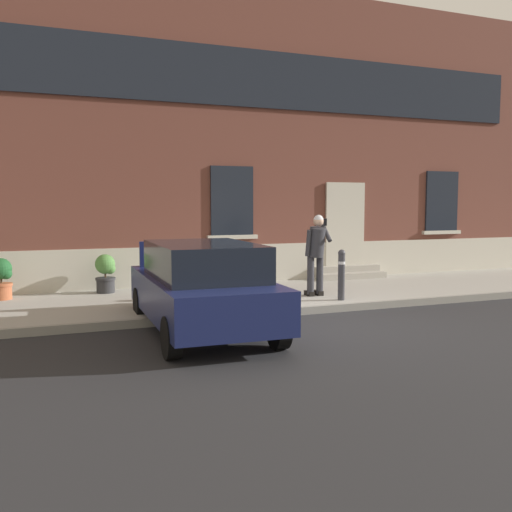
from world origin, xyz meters
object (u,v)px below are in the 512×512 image
hatchback_car_navy (202,286)px  bollard_near_person (341,273)px  person_on_phone (316,250)px  planter_terracotta (2,278)px  planter_charcoal (106,272)px

hatchback_car_navy → bollard_near_person: (3.32, 1.23, -0.08)m
bollard_near_person → person_on_phone: person_on_phone is taller
hatchback_car_navy → planter_terracotta: size_ratio=4.78×
planter_terracotta → person_on_phone: bearing=-17.8°
hatchback_car_navy → planter_terracotta: (-3.18, 3.87, -0.18)m
hatchback_car_navy → planter_terracotta: bearing=129.4°
hatchback_car_navy → planter_charcoal: (-1.07, 4.00, -0.18)m
planter_terracotta → bollard_near_person: bearing=-22.1°
bollard_near_person → planter_charcoal: 5.19m
hatchback_car_navy → bollard_near_person: 3.54m
person_on_phone → planter_charcoal: 4.69m
planter_charcoal → hatchback_car_navy: bearing=-75.1°
bollard_near_person → planter_terracotta: 7.02m
hatchback_car_navy → planter_charcoal: bearing=104.9°
person_on_phone → bollard_near_person: bearing=-61.2°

